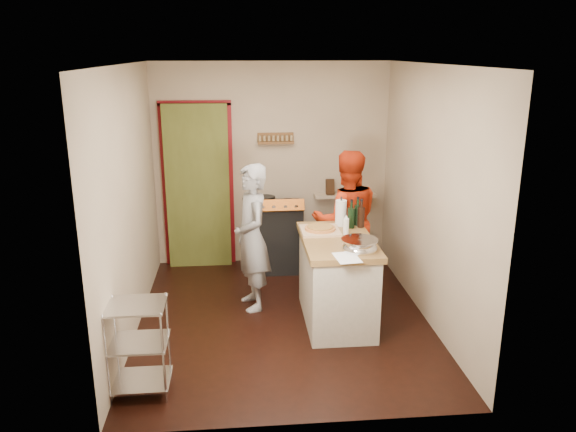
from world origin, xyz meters
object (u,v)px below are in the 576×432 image
object	(u,v)px
stove	(278,235)
wire_shelving	(138,344)
island	(337,278)
person_red	(346,221)
person_stripe	(252,238)

from	to	relation	value
stove	wire_shelving	size ratio (longest dim) A/B	1.26
island	person_red	world-z (taller)	person_red
wire_shelving	person_red	distance (m)	2.88
stove	person_stripe	xyz separation A→B (m)	(-0.36, -1.09, 0.35)
island	person_red	distance (m)	0.94
stove	island	distance (m)	1.59
stove	island	world-z (taller)	island
stove	person_red	size ratio (longest dim) A/B	0.61
wire_shelving	person_red	xyz separation A→B (m)	(2.08, 1.96, 0.39)
island	stove	bearing A→B (deg)	108.50
person_stripe	island	bearing A→B (deg)	50.87
person_red	person_stripe	bearing A→B (deg)	20.23
stove	wire_shelving	bearing A→B (deg)	-116.85
person_stripe	person_red	distance (m)	1.18
wire_shelving	person_stripe	xyz separation A→B (m)	(0.97, 1.54, 0.36)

